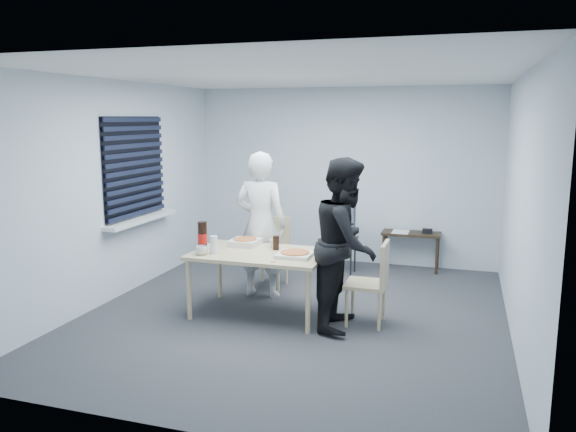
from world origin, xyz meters
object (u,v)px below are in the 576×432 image
(side_table, at_px, (411,238))
(backpack, at_px, (343,223))
(dining_table, at_px, (259,258))
(mug_b, at_px, (273,243))
(soda_bottle, at_px, (203,237))
(person_black, at_px, (346,243))
(chair_far, at_px, (272,246))
(mug_a, at_px, (201,250))
(person_white, at_px, (261,225))
(chair_right, at_px, (374,277))
(stool, at_px, (343,245))

(side_table, height_order, backpack, backpack)
(dining_table, relative_size, mug_b, 14.49)
(dining_table, relative_size, backpack, 3.29)
(soda_bottle, bearing_deg, person_black, 2.58)
(chair_far, xyz_separation_m, mug_a, (-0.33, -1.38, 0.24))
(chair_far, xyz_separation_m, person_black, (1.20, -1.15, 0.37))
(chair_far, relative_size, backpack, 2.02)
(side_table, bearing_deg, mug_b, -122.68)
(dining_table, height_order, person_white, person_white)
(dining_table, xyz_separation_m, side_table, (1.42, 2.38, -0.18))
(dining_table, xyz_separation_m, mug_b, (0.07, 0.27, 0.11))
(dining_table, relative_size, person_black, 0.82)
(chair_far, height_order, chair_right, same)
(soda_bottle, bearing_deg, stool, 60.29)
(person_black, relative_size, mug_b, 17.70)
(backpack, xyz_separation_m, mug_b, (-0.47, -1.59, 0.02))
(person_black, height_order, soda_bottle, person_black)
(person_black, distance_m, side_table, 2.53)
(person_black, bearing_deg, stool, 12.70)
(dining_table, distance_m, backpack, 1.94)
(backpack, distance_m, mug_b, 1.66)
(soda_bottle, bearing_deg, mug_a, -68.95)
(person_black, relative_size, stool, 3.44)
(chair_right, distance_m, stool, 1.96)
(person_white, xyz_separation_m, mug_b, (0.28, -0.36, -0.13))
(chair_far, distance_m, side_table, 2.10)
(soda_bottle, bearing_deg, mug_b, 31.15)
(chair_right, xyz_separation_m, mug_b, (-1.19, 0.22, 0.24))
(stool, bearing_deg, person_white, -120.98)
(backpack, distance_m, soda_bottle, 2.31)
(mug_a, bearing_deg, chair_far, 76.71)
(chair_far, bearing_deg, side_table, 38.21)
(chair_right, bearing_deg, person_white, 158.81)
(dining_table, relative_size, mug_a, 11.78)
(chair_far, bearing_deg, mug_b, -69.94)
(chair_right, distance_m, person_white, 1.62)
(chair_far, height_order, mug_b, chair_far)
(backpack, bearing_deg, chair_far, -115.64)
(chair_far, xyz_separation_m, soda_bottle, (-0.39, -1.22, 0.35))
(dining_table, xyz_separation_m, person_black, (0.98, -0.07, 0.24))
(chair_far, xyz_separation_m, backpack, (0.76, 0.78, 0.22))
(mug_a, bearing_deg, person_white, 69.77)
(chair_right, xyz_separation_m, stool, (-0.72, 1.82, -0.11))
(person_black, xyz_separation_m, mug_b, (-0.91, 0.34, -0.13))
(person_white, height_order, mug_b, person_white)
(mug_a, distance_m, soda_bottle, 0.20)
(person_white, xyz_separation_m, soda_bottle, (-0.40, -0.77, -0.02))
(backpack, relative_size, mug_b, 4.40)
(dining_table, distance_m, mug_a, 0.64)
(backpack, bearing_deg, chair_right, -49.45)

